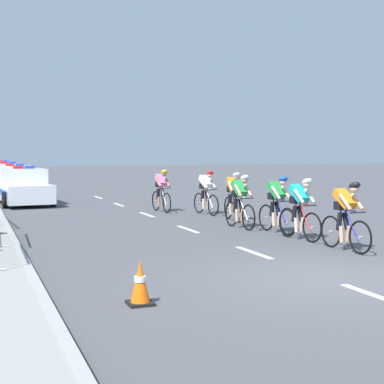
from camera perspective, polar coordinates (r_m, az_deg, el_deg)
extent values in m
plane|color=#4C4C51|center=(10.17, 13.38, -8.40)|extent=(160.00, 160.00, 0.00)
cube|color=white|center=(9.22, 17.74, -9.76)|extent=(0.14, 1.60, 0.01)
cube|color=white|center=(12.52, 6.12, -5.97)|extent=(0.14, 1.60, 0.01)
cube|color=white|center=(16.13, -0.41, -3.70)|extent=(0.14, 1.60, 0.01)
cube|color=white|center=(19.90, -4.49, -2.24)|extent=(0.14, 1.60, 0.01)
cube|color=white|center=(23.74, -7.25, -1.25)|extent=(0.14, 1.60, 0.01)
cube|color=white|center=(27.63, -9.25, -0.53)|extent=(0.14, 1.60, 0.01)
torus|color=black|center=(12.68, 16.31, -4.34)|extent=(0.08, 0.73, 0.72)
cylinder|color=#99999E|center=(12.68, 16.31, -4.34)|extent=(0.06, 0.06, 0.06)
torus|color=black|center=(13.45, 13.57, -3.81)|extent=(0.08, 0.73, 0.72)
cylinder|color=#99999E|center=(13.45, 13.57, -3.81)|extent=(0.06, 0.06, 0.06)
cylinder|color=#1E1E99|center=(12.96, 15.08, -1.74)|extent=(0.06, 0.55, 0.04)
cylinder|color=#1E1E99|center=(12.86, 15.54, -3.24)|extent=(0.06, 0.48, 0.63)
cylinder|color=#1E1E99|center=(13.15, 14.51, -2.98)|extent=(0.04, 0.04, 0.65)
cylinder|color=black|center=(12.69, 16.07, -1.97)|extent=(0.42, 0.05, 0.03)
cube|color=black|center=(13.11, 14.54, -1.49)|extent=(0.11, 0.22, 0.05)
cube|color=orange|center=(12.99, 14.89, -0.66)|extent=(0.30, 0.56, 0.44)
cube|color=black|center=(13.10, 14.57, -1.32)|extent=(0.29, 0.21, 0.18)
cylinder|color=black|center=(13.15, 14.98, -2.81)|extent=(0.12, 0.23, 0.40)
cylinder|color=tan|center=(13.12, 15.18, -3.99)|extent=(0.10, 0.16, 0.36)
cylinder|color=black|center=(13.04, 14.36, -2.86)|extent=(0.12, 0.17, 0.40)
cylinder|color=tan|center=(13.01, 14.56, -4.05)|extent=(0.10, 0.13, 0.36)
cylinder|color=tan|center=(12.93, 16.03, -0.92)|extent=(0.09, 0.40, 0.35)
cylinder|color=tan|center=(12.73, 14.93, -0.98)|extent=(0.09, 0.40, 0.35)
sphere|color=tan|center=(12.75, 15.75, 0.32)|extent=(0.19, 0.19, 0.19)
ellipsoid|color=black|center=(12.73, 15.78, 0.61)|extent=(0.24, 0.32, 0.24)
torus|color=black|center=(14.05, 11.79, -3.46)|extent=(0.11, 0.73, 0.72)
cylinder|color=#99999E|center=(14.05, 11.79, -3.46)|extent=(0.07, 0.07, 0.06)
torus|color=black|center=(14.84, 9.42, -3.03)|extent=(0.11, 0.73, 0.72)
cylinder|color=#99999E|center=(14.84, 9.42, -3.03)|extent=(0.07, 0.07, 0.06)
cylinder|color=#B21919|center=(14.34, 10.72, -1.13)|extent=(0.08, 0.55, 0.04)
cylinder|color=#B21919|center=(14.24, 11.12, -2.48)|extent=(0.08, 0.48, 0.63)
cylinder|color=#B21919|center=(14.53, 10.23, -2.26)|extent=(0.04, 0.04, 0.65)
cylinder|color=black|center=(14.07, 11.57, -1.32)|extent=(0.42, 0.06, 0.03)
cube|color=black|center=(14.50, 10.25, -0.91)|extent=(0.12, 0.23, 0.05)
cube|color=#19B2B7|center=(14.38, 10.55, -0.15)|extent=(0.33, 0.57, 0.46)
cube|color=black|center=(14.49, 10.27, -0.75)|extent=(0.30, 0.22, 0.18)
cylinder|color=black|center=(14.53, 10.66, -2.10)|extent=(0.13, 0.23, 0.40)
cylinder|color=beige|center=(14.50, 10.83, -3.17)|extent=(0.10, 0.16, 0.36)
cylinder|color=black|center=(14.43, 10.09, -2.14)|extent=(0.12, 0.18, 0.40)
cylinder|color=beige|center=(14.39, 10.26, -3.22)|extent=(0.10, 0.13, 0.36)
cylinder|color=beige|center=(14.31, 11.58, -0.38)|extent=(0.11, 0.41, 0.35)
cylinder|color=beige|center=(14.12, 10.55, -0.43)|extent=(0.11, 0.41, 0.35)
sphere|color=beige|center=(14.13, 11.29, 0.74)|extent=(0.19, 0.19, 0.19)
ellipsoid|color=white|center=(14.12, 11.32, 1.00)|extent=(0.26, 0.33, 0.24)
torus|color=black|center=(15.15, 9.44, -2.89)|extent=(0.11, 0.73, 0.72)
cylinder|color=#99999E|center=(15.15, 9.44, -2.89)|extent=(0.07, 0.07, 0.06)
torus|color=black|center=(15.96, 7.35, -2.51)|extent=(0.11, 0.73, 0.72)
cylinder|color=#99999E|center=(15.96, 7.35, -2.51)|extent=(0.07, 0.07, 0.06)
cylinder|color=#1E1E99|center=(15.46, 8.50, -0.73)|extent=(0.08, 0.55, 0.04)
cylinder|color=#1E1E99|center=(15.35, 8.85, -1.99)|extent=(0.08, 0.48, 0.63)
cylinder|color=#1E1E99|center=(15.65, 8.07, -1.79)|extent=(0.04, 0.04, 0.65)
cylinder|color=black|center=(15.17, 9.25, -0.90)|extent=(0.42, 0.06, 0.03)
cube|color=black|center=(15.62, 8.08, -0.53)|extent=(0.12, 0.23, 0.05)
cube|color=green|center=(15.50, 8.35, 0.17)|extent=(0.33, 0.56, 0.47)
cube|color=black|center=(15.61, 8.10, -0.39)|extent=(0.30, 0.22, 0.18)
cylinder|color=black|center=(15.65, 8.47, -1.65)|extent=(0.13, 0.23, 0.40)
cylinder|color=beige|center=(15.61, 8.62, -2.64)|extent=(0.10, 0.16, 0.36)
cylinder|color=black|center=(15.55, 7.92, -1.68)|extent=(0.12, 0.18, 0.40)
cylinder|color=beige|center=(15.51, 8.08, -2.67)|extent=(0.10, 0.13, 0.36)
cylinder|color=beige|center=(15.42, 9.29, -0.04)|extent=(0.11, 0.41, 0.35)
cylinder|color=beige|center=(15.24, 8.31, -0.08)|extent=(0.11, 0.41, 0.35)
sphere|color=beige|center=(15.24, 8.99, 1.00)|extent=(0.19, 0.19, 0.19)
ellipsoid|color=blue|center=(15.23, 9.02, 1.25)|extent=(0.26, 0.33, 0.24)
torus|color=black|center=(15.92, 5.61, -2.52)|extent=(0.08, 0.73, 0.72)
cylinder|color=#99999E|center=(15.92, 5.61, -2.52)|extent=(0.06, 0.06, 0.06)
torus|color=black|center=(16.79, 3.91, -2.17)|extent=(0.08, 0.73, 0.72)
cylinder|color=#99999E|center=(16.79, 3.91, -2.17)|extent=(0.06, 0.06, 0.06)
cylinder|color=white|center=(16.26, 4.83, -0.47)|extent=(0.07, 0.55, 0.04)
cylinder|color=white|center=(16.14, 5.13, -1.66)|extent=(0.07, 0.48, 0.63)
cylinder|color=white|center=(16.46, 4.49, -1.48)|extent=(0.04, 0.04, 0.65)
cylinder|color=black|center=(15.96, 5.44, -0.63)|extent=(0.42, 0.05, 0.03)
cube|color=black|center=(16.43, 4.49, -0.28)|extent=(0.11, 0.23, 0.05)
cube|color=green|center=(16.31, 4.71, 0.39)|extent=(0.31, 0.56, 0.47)
cube|color=black|center=(16.42, 4.51, -0.14)|extent=(0.29, 0.22, 0.18)
cylinder|color=black|center=(16.45, 4.86, -1.34)|extent=(0.12, 0.23, 0.40)
cylinder|color=tan|center=(16.41, 4.99, -2.28)|extent=(0.10, 0.16, 0.36)
cylinder|color=black|center=(16.36, 4.31, -1.37)|extent=(0.12, 0.17, 0.40)
cylinder|color=tan|center=(16.32, 4.44, -2.31)|extent=(0.10, 0.13, 0.36)
cylinder|color=tan|center=(16.20, 5.57, 0.18)|extent=(0.10, 0.40, 0.35)
cylinder|color=tan|center=(16.05, 4.58, 0.15)|extent=(0.10, 0.40, 0.35)
sphere|color=tan|center=(16.03, 5.23, 1.18)|extent=(0.19, 0.19, 0.19)
ellipsoid|color=white|center=(16.02, 5.25, 1.41)|extent=(0.25, 0.33, 0.24)
torus|color=black|center=(17.65, 4.64, -1.87)|extent=(0.12, 0.72, 0.72)
cylinder|color=#99999E|center=(17.65, 4.64, -1.87)|extent=(0.07, 0.07, 0.06)
torus|color=black|center=(18.58, 3.59, -1.57)|extent=(0.12, 0.72, 0.72)
cylinder|color=#99999E|center=(18.58, 3.59, -1.57)|extent=(0.07, 0.07, 0.06)
cylinder|color=white|center=(18.02, 4.16, -0.03)|extent=(0.09, 0.55, 0.04)
cylinder|color=white|center=(17.88, 4.35, -1.10)|extent=(0.09, 0.48, 0.63)
cylinder|color=white|center=(18.23, 3.95, -0.94)|extent=(0.04, 0.04, 0.65)
cylinder|color=black|center=(17.69, 4.54, -0.17)|extent=(0.42, 0.07, 0.03)
cube|color=black|center=(18.21, 3.96, 0.14)|extent=(0.12, 0.23, 0.05)
cube|color=orange|center=(18.08, 4.09, 0.75)|extent=(0.33, 0.57, 0.46)
cube|color=black|center=(18.20, 3.97, 0.26)|extent=(0.30, 0.23, 0.18)
cylinder|color=black|center=(18.20, 4.28, -0.82)|extent=(0.13, 0.23, 0.40)
cylinder|color=tan|center=(18.15, 4.36, -1.67)|extent=(0.11, 0.16, 0.36)
cylinder|color=black|center=(18.14, 3.75, -0.84)|extent=(0.13, 0.18, 0.40)
cylinder|color=tan|center=(18.09, 3.82, -1.69)|extent=(0.10, 0.13, 0.36)
cylinder|color=tan|center=(17.93, 4.80, 0.56)|extent=(0.12, 0.41, 0.35)
cylinder|color=tan|center=(17.82, 3.83, 0.54)|extent=(0.12, 0.41, 0.35)
sphere|color=tan|center=(17.78, 4.41, 1.47)|extent=(0.19, 0.19, 0.19)
ellipsoid|color=white|center=(17.77, 4.43, 1.67)|extent=(0.26, 0.34, 0.24)
torus|color=black|center=(19.43, 2.11, -1.32)|extent=(0.13, 0.72, 0.72)
cylinder|color=#99999E|center=(19.43, 2.11, -1.32)|extent=(0.07, 0.07, 0.06)
torus|color=black|center=(20.30, 0.70, -1.09)|extent=(0.13, 0.72, 0.72)
cylinder|color=#99999E|center=(20.30, 0.70, -1.09)|extent=(0.07, 0.07, 0.06)
cylinder|color=white|center=(19.78, 1.46, 0.34)|extent=(0.10, 0.55, 0.04)
cylinder|color=white|center=(19.65, 1.71, -0.63)|extent=(0.10, 0.48, 0.63)
cylinder|color=white|center=(19.98, 1.18, -0.50)|extent=(0.04, 0.04, 0.65)
cylinder|color=black|center=(19.48, 1.97, 0.22)|extent=(0.42, 0.08, 0.03)
cube|color=black|center=(19.95, 1.18, 0.49)|extent=(0.12, 0.23, 0.05)
cube|color=white|center=(19.83, 1.36, 1.04)|extent=(0.34, 0.58, 0.44)
cube|color=black|center=(19.94, 1.20, 0.60)|extent=(0.30, 0.23, 0.18)
cylinder|color=black|center=(19.96, 1.49, -0.39)|extent=(0.14, 0.23, 0.40)
cylinder|color=beige|center=(19.92, 1.60, -1.16)|extent=(0.11, 0.16, 0.36)
cylinder|color=black|center=(19.88, 1.04, -0.40)|extent=(0.13, 0.18, 0.40)
cylinder|color=beige|center=(19.83, 1.15, -1.18)|extent=(0.10, 0.13, 0.36)
cylinder|color=beige|center=(19.73, 2.07, 0.88)|extent=(0.12, 0.41, 0.35)
cylinder|color=beige|center=(19.57, 1.26, 0.86)|extent=(0.12, 0.41, 0.35)
sphere|color=beige|center=(19.56, 1.79, 1.71)|extent=(0.19, 0.19, 0.19)
ellipsoid|color=red|center=(19.55, 1.80, 1.90)|extent=(0.26, 0.34, 0.24)
torus|color=black|center=(20.33, -2.52, -1.08)|extent=(0.10, 0.73, 0.72)
cylinder|color=#99999E|center=(20.33, -2.52, -1.08)|extent=(0.06, 0.06, 0.06)
torus|color=black|center=(21.25, -3.59, -0.87)|extent=(0.10, 0.73, 0.72)
cylinder|color=#99999E|center=(21.25, -3.59, -0.87)|extent=(0.06, 0.06, 0.06)
cylinder|color=silver|center=(20.70, -3.01, 0.50)|extent=(0.08, 0.55, 0.04)
cylinder|color=silver|center=(20.56, -2.82, -0.43)|extent=(0.08, 0.48, 0.63)
cylinder|color=silver|center=(20.91, -3.22, -0.30)|extent=(0.04, 0.04, 0.65)
cylinder|color=black|center=(20.38, -2.63, 0.39)|extent=(0.42, 0.06, 0.03)
cube|color=black|center=(20.88, -3.23, 0.64)|extent=(0.12, 0.23, 0.05)
cube|color=pink|center=(20.76, -3.10, 1.17)|extent=(0.32, 0.57, 0.45)
cube|color=black|center=(20.87, -3.22, 0.75)|extent=(0.30, 0.22, 0.18)
cylinder|color=black|center=(20.88, -2.93, -0.20)|extent=(0.13, 0.23, 0.40)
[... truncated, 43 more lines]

